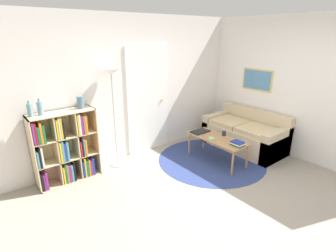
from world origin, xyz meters
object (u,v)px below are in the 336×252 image
at_px(floor_lamp, 112,84).
at_px(couch, 246,134).
at_px(bowl, 212,139).
at_px(coffee_table, 217,140).
at_px(vase_on_shelf, 80,102).
at_px(bottle_middle, 40,108).
at_px(laptop, 200,131).
at_px(bookshelf, 65,148).
at_px(cup, 224,133).
at_px(bottle_left, 30,110).

height_order(floor_lamp, couch, floor_lamp).
bearing_deg(bowl, coffee_table, -1.38).
distance_m(bowl, vase_on_shelf, 2.32).
bearing_deg(bowl, vase_on_shelf, 151.74).
bearing_deg(bottle_middle, laptop, -13.93).
bearing_deg(bottle_middle, floor_lamp, -2.83).
distance_m(bookshelf, floor_lamp, 1.28).
bearing_deg(bowl, couch, 2.01).
xyz_separation_m(couch, bottle_middle, (-3.59, 1.02, 0.96)).
xyz_separation_m(coffee_table, laptop, (-0.03, 0.41, 0.06)).
bearing_deg(bookshelf, vase_on_shelf, 0.29).
height_order(floor_lamp, vase_on_shelf, floor_lamp).
distance_m(laptop, bottle_middle, 2.82).
bearing_deg(bottle_middle, bowl, -22.89).
bearing_deg(bowl, cup, -0.80).
relative_size(coffee_table, bottle_left, 4.80).
relative_size(laptop, cup, 4.07).
bearing_deg(bookshelf, couch, -16.59).
bearing_deg(couch, coffee_table, -177.44).
bearing_deg(bottle_left, bookshelf, -3.07).
distance_m(laptop, cup, 0.46).
xyz_separation_m(couch, coffee_table, (-0.93, -0.04, 0.12)).
bearing_deg(vase_on_shelf, bookshelf, -179.71).
bearing_deg(floor_lamp, couch, -21.36).
distance_m(floor_lamp, bottle_middle, 1.15).
bearing_deg(coffee_table, bookshelf, 156.71).
height_order(couch, bottle_middle, bottle_middle).
height_order(cup, bottle_middle, bottle_middle).
bearing_deg(bookshelf, laptop, -14.76).
relative_size(bottle_left, bottle_middle, 0.96).
xyz_separation_m(bookshelf, bottle_middle, (-0.25, 0.03, 0.70)).
distance_m(floor_lamp, bottle_left, 1.28).
relative_size(laptop, vase_on_shelf, 1.84).
bearing_deg(bottle_left, laptop, -13.17).
bearing_deg(bottle_middle, vase_on_shelf, -2.34).
xyz_separation_m(floor_lamp, bottle_middle, (-1.12, 0.06, -0.23)).
bearing_deg(cup, coffee_table, 179.69).
height_order(bookshelf, bottle_middle, bottle_middle).
relative_size(bowl, bottle_middle, 0.45).
height_order(bowl, vase_on_shelf, vase_on_shelf).
bearing_deg(bowl, laptop, 73.58).
relative_size(bottle_left, vase_on_shelf, 1.22).
bearing_deg(floor_lamp, coffee_table, -33.27).
relative_size(coffee_table, bowl, 10.37).
xyz_separation_m(bowl, vase_on_shelf, (-1.92, 1.03, 0.77)).
bearing_deg(laptop, coffee_table, -85.51).
distance_m(bookshelf, coffee_table, 2.62).
xyz_separation_m(floor_lamp, laptop, (1.50, -0.60, -1.02)).
height_order(floor_lamp, bottle_middle, floor_lamp).
xyz_separation_m(laptop, bottle_middle, (-2.63, 0.65, 0.78)).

